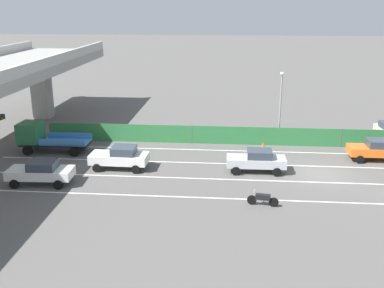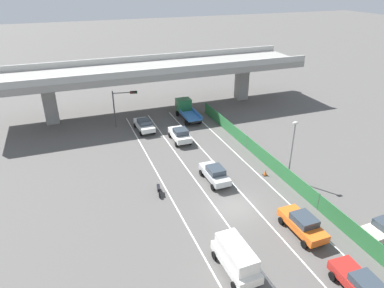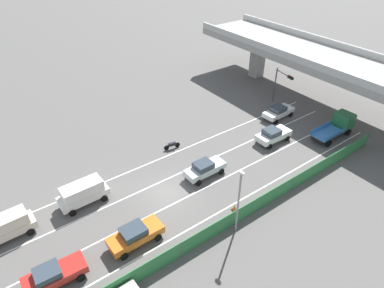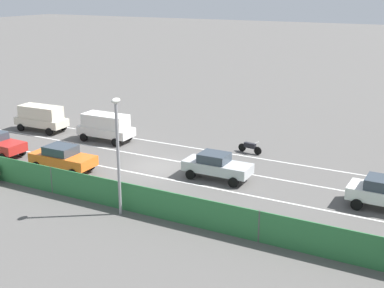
{
  "view_description": "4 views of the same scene",
  "coord_description": "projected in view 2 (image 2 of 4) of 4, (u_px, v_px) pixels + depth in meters",
  "views": [
    {
      "loc": [
        -31.75,
        6.81,
        12.04
      ],
      "look_at": [
        -1.24,
        9.44,
        2.46
      ],
      "focal_mm": 42.19,
      "sensor_mm": 36.0,
      "label": 1
    },
    {
      "loc": [
        -12.78,
        -22.8,
        19.07
      ],
      "look_at": [
        -0.71,
        9.1,
        2.38
      ],
      "focal_mm": 32.52,
      "sensor_mm": 36.0,
      "label": 2
    },
    {
      "loc": [
        20.72,
        -11.88,
        22.22
      ],
      "look_at": [
        -2.62,
        5.12,
        2.22
      ],
      "focal_mm": 31.27,
      "sensor_mm": 36.0,
      "label": 3
    },
    {
      "loc": [
        27.82,
        17.69,
        11.8
      ],
      "look_at": [
        -1.35,
        2.17,
        1.56
      ],
      "focal_mm": 47.65,
      "sensor_mm": 36.0,
      "label": 4
    }
  ],
  "objects": [
    {
      "name": "car_sedan_silver",
      "position": [
        215.0,
        173.0,
        35.2
      ],
      "size": [
        1.96,
        4.38,
        1.69
      ],
      "color": "#B7BABC",
      "rests_on": "ground"
    },
    {
      "name": "elevated_overpass",
      "position": [
        153.0,
        72.0,
        51.83
      ],
      "size": [
        47.03,
        9.36,
        7.57
      ],
      "color": "gray",
      "rests_on": "ground"
    },
    {
      "name": "car_hatchback_white",
      "position": [
        180.0,
        134.0,
        43.75
      ],
      "size": [
        2.14,
        4.37,
        1.75
      ],
      "color": "silver",
      "rests_on": "ground"
    },
    {
      "name": "flatbed_truck_blue",
      "position": [
        186.0,
        109.0,
        51.02
      ],
      "size": [
        2.34,
        5.81,
        2.51
      ],
      "color": "black",
      "rests_on": "ground"
    },
    {
      "name": "ground_plane",
      "position": [
        235.0,
        207.0,
        31.6
      ],
      "size": [
        300.0,
        300.0,
        0.0
      ],
      "primitive_type": "plane",
      "color": "#565451"
    },
    {
      "name": "lane_line_mid_right",
      "position": [
        233.0,
        184.0,
        35.16
      ],
      "size": [
        0.14,
        43.23,
        0.01
      ],
      "primitive_type": "cube",
      "color": "silver",
      "rests_on": "ground"
    },
    {
      "name": "traffic_light",
      "position": [
        122.0,
        101.0,
        46.81
      ],
      "size": [
        3.31,
        0.93,
        5.15
      ],
      "color": "#47474C",
      "rests_on": "ground"
    },
    {
      "name": "car_taxi_orange",
      "position": [
        303.0,
        224.0,
        28.09
      ],
      "size": [
        2.05,
        4.54,
        1.71
      ],
      "color": "orange",
      "rests_on": "ground"
    },
    {
      "name": "green_fence",
      "position": [
        277.0,
        168.0,
        36.45
      ],
      "size": [
        0.1,
        39.33,
        1.63
      ],
      "color": "#2D753D",
      "rests_on": "ground"
    },
    {
      "name": "car_sedan_white",
      "position": [
        144.0,
        125.0,
        46.66
      ],
      "size": [
        2.21,
        4.52,
        1.66
      ],
      "color": "white",
      "rests_on": "ground"
    },
    {
      "name": "street_lamp",
      "position": [
        292.0,
        145.0,
        34.24
      ],
      "size": [
        0.6,
        0.36,
        6.42
      ],
      "color": "gray",
      "rests_on": "ground"
    },
    {
      "name": "car_sedan_red",
      "position": [
        361.0,
        284.0,
        22.62
      ],
      "size": [
        2.11,
        4.46,
        1.67
      ],
      "color": "red",
      "rests_on": "ground"
    },
    {
      "name": "car_van_white",
      "position": [
        236.0,
        257.0,
        24.38
      ],
      "size": [
        2.14,
        4.53,
        2.18
      ],
      "color": "silver",
      "rests_on": "ground"
    },
    {
      "name": "lane_line_right_edge",
      "position": [
        262.0,
        178.0,
        36.22
      ],
      "size": [
        0.14,
        43.23,
        0.01
      ],
      "primitive_type": "cube",
      "color": "silver",
      "rests_on": "ground"
    },
    {
      "name": "traffic_cone",
      "position": [
        265.0,
        173.0,
        36.5
      ],
      "size": [
        0.47,
        0.47,
        0.69
      ],
      "color": "orange",
      "rests_on": "ground"
    },
    {
      "name": "motorcycle",
      "position": [
        159.0,
        189.0,
        33.43
      ],
      "size": [
        0.61,
        1.94,
        0.93
      ],
      "color": "black",
      "rests_on": "ground"
    },
    {
      "name": "lane_line_mid_left",
      "position": [
        203.0,
        190.0,
        34.11
      ],
      "size": [
        0.14,
        43.23,
        0.01
      ],
      "primitive_type": "cube",
      "color": "silver",
      "rests_on": "ground"
    },
    {
      "name": "lane_line_left_edge",
      "position": [
        170.0,
        197.0,
        33.05
      ],
      "size": [
        0.14,
        43.23,
        0.01
      ],
      "primitive_type": "cube",
      "color": "silver",
      "rests_on": "ground"
    }
  ]
}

